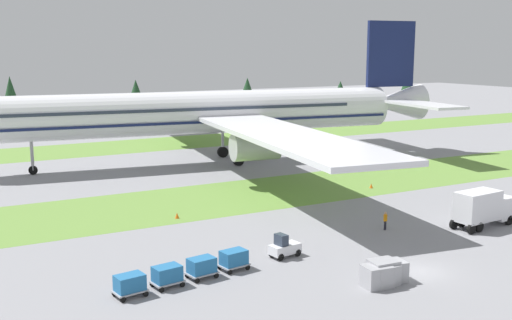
{
  "coord_description": "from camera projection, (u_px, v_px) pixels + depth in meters",
  "views": [
    {
      "loc": [
        -32.51,
        -33.67,
        16.8
      ],
      "look_at": [
        1.3,
        28.86,
        4.0
      ],
      "focal_mm": 43.32,
      "sensor_mm": 36.0,
      "label": 1
    }
  ],
  "objects": [
    {
      "name": "taxiway_marker_0",
      "position": [
        371.0,
        186.0,
        75.59
      ],
      "size": [
        0.44,
        0.44,
        0.58
      ],
      "primitive_type": "cone",
      "color": "orange",
      "rests_on": "ground"
    },
    {
      "name": "catering_truck",
      "position": [
        484.0,
        207.0,
        58.91
      ],
      "size": [
        7.12,
        2.85,
        3.58
      ],
      "rotation": [
        0.0,
        0.0,
        -1.49
      ],
      "color": "silver",
      "rests_on": "ground"
    },
    {
      "name": "airliner",
      "position": [
        217.0,
        112.0,
        91.62
      ],
      "size": [
        71.24,
        87.63,
        21.29
      ],
      "rotation": [
        0.0,
        0.0,
        1.44
      ],
      "color": "white",
      "rests_on": "ground"
    },
    {
      "name": "grass_strip_far",
      "position": [
        136.0,
        146.0,
        108.85
      ],
      "size": [
        320.0,
        15.17,
        0.01
      ],
      "primitive_type": "cube",
      "color": "olive",
      "rests_on": "ground"
    },
    {
      "name": "cargo_dolly_third",
      "position": [
        167.0,
        275.0,
        44.08
      ],
      "size": [
        2.4,
        1.81,
        1.55
      ],
      "rotation": [
        0.0,
        0.0,
        -1.42
      ],
      "color": "#A3A3A8",
      "rests_on": "ground"
    },
    {
      "name": "uld_container_2",
      "position": [
        377.0,
        276.0,
        44.12
      ],
      "size": [
        2.16,
        1.81,
        1.58
      ],
      "primitive_type": "cube",
      "rotation": [
        0.0,
        0.0,
        -0.11
      ],
      "color": "#A3A3A8",
      "rests_on": "ground"
    },
    {
      "name": "ground_crew_marshaller",
      "position": [
        385.0,
        220.0,
        58.1
      ],
      "size": [
        0.47,
        0.37,
        1.74
      ],
      "rotation": [
        0.0,
        0.0,
        3.77
      ],
      "color": "black",
      "rests_on": "ground"
    },
    {
      "name": "uld_container_3",
      "position": [
        391.0,
        271.0,
        45.24
      ],
      "size": [
        2.2,
        1.85,
        1.52
      ],
      "primitive_type": "cube",
      "rotation": [
        0.0,
        0.0,
        -0.13
      ],
      "color": "#A3A3A8",
      "rests_on": "ground"
    },
    {
      "name": "uld_container_0",
      "position": [
        383.0,
        272.0,
        44.79
      ],
      "size": [
        2.11,
        1.74,
        1.74
      ],
      "primitive_type": "cube",
      "rotation": [
        0.0,
        0.0,
        -0.07
      ],
      "color": "#A3A3A8",
      "rests_on": "ground"
    },
    {
      "name": "cargo_dolly_fourth",
      "position": [
        130.0,
        284.0,
        42.37
      ],
      "size": [
        2.4,
        1.81,
        1.55
      ],
      "rotation": [
        0.0,
        0.0,
        -1.42
      ],
      "color": "#A3A3A8",
      "rests_on": "ground"
    },
    {
      "name": "ground_plane",
      "position": [
        420.0,
        271.0,
        47.34
      ],
      "size": [
        400.0,
        400.0,
        0.0
      ],
      "primitive_type": "plane",
      "color": "gray"
    },
    {
      "name": "uld_container_1",
      "position": [
        384.0,
        275.0,
        44.48
      ],
      "size": [
        2.07,
        1.69,
        1.5
      ],
      "primitive_type": "cube",
      "rotation": [
        0.0,
        0.0,
        0.05
      ],
      "color": "#A3A3A8",
      "rests_on": "ground"
    },
    {
      "name": "grass_strip_near",
      "position": [
        247.0,
        195.0,
        72.19
      ],
      "size": [
        320.0,
        15.17,
        0.01
      ],
      "primitive_type": "cube",
      "color": "olive",
      "rests_on": "ground"
    },
    {
      "name": "distant_tree_line",
      "position": [
        74.0,
        95.0,
        140.95
      ],
      "size": [
        201.06,
        9.26,
        11.21
      ],
      "color": "#4C3823",
      "rests_on": "ground"
    },
    {
      "name": "cargo_dolly_lead",
      "position": [
        234.0,
        258.0,
        47.5
      ],
      "size": [
        2.4,
        1.81,
        1.55
      ],
      "rotation": [
        0.0,
        0.0,
        -1.42
      ],
      "color": "#A3A3A8",
      "rests_on": "ground"
    },
    {
      "name": "cargo_dolly_second",
      "position": [
        202.0,
        266.0,
        45.79
      ],
      "size": [
        2.4,
        1.81,
        1.55
      ],
      "rotation": [
        0.0,
        0.0,
        -1.42
      ],
      "color": "#A3A3A8",
      "rests_on": "ground"
    },
    {
      "name": "baggage_tug",
      "position": [
        284.0,
        247.0,
        50.49
      ],
      "size": [
        2.76,
        1.67,
        1.97
      ],
      "rotation": [
        0.0,
        0.0,
        -1.42
      ],
      "color": "silver",
      "rests_on": "ground"
    },
    {
      "name": "taxiway_marker_1",
      "position": [
        177.0,
        215.0,
        62.09
      ],
      "size": [
        0.44,
        0.44,
        0.59
      ],
      "primitive_type": "cone",
      "color": "orange",
      "rests_on": "ground"
    }
  ]
}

